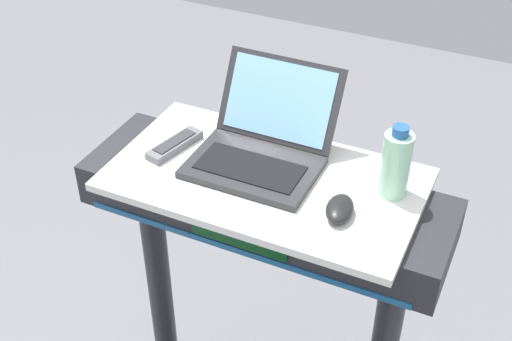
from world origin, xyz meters
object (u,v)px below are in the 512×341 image
Objects in this scene: water_bottle at (396,163)px; tv_remote at (175,145)px; computer_mouse at (340,209)px; laptop at (262,145)px.

water_bottle is 1.07× the size of tv_remote.
computer_mouse is 0.46m from tv_remote.
tv_remote is (-0.21, -0.05, -0.03)m from laptop.
laptop is at bearing 13.02° from tv_remote.
water_bottle is (0.08, 0.13, 0.06)m from computer_mouse.
tv_remote is at bearing -171.07° from laptop.
laptop is 1.89× the size of tv_remote.
water_bottle is at bearing 48.13° from computer_mouse.
computer_mouse reaches higher than tv_remote.
laptop reaches higher than computer_mouse.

